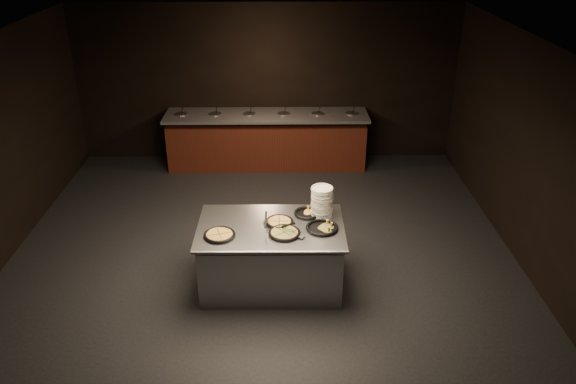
# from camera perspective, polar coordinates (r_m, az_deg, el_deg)

# --- Properties ---
(room) EXTENTS (7.02, 8.02, 2.92)m
(room) POSITION_cam_1_polar(r_m,az_deg,el_deg) (6.81, -2.92, 1.81)
(room) COLOR black
(room) RESTS_ON ground
(salad_bar) EXTENTS (3.70, 0.83, 1.18)m
(salad_bar) POSITION_cam_1_polar(r_m,az_deg,el_deg) (10.48, -2.16, 4.96)
(salad_bar) COLOR #522113
(salad_bar) RESTS_ON ground
(serving_counter) EXTENTS (1.80, 1.16, 0.86)m
(serving_counter) POSITION_cam_1_polar(r_m,az_deg,el_deg) (7.11, -1.72, -6.60)
(serving_counter) COLOR #A5A8AC
(serving_counter) RESTS_ON ground
(plate_stack) EXTENTS (0.27, 0.27, 0.38)m
(plate_stack) POSITION_cam_1_polar(r_m,az_deg,el_deg) (7.04, 3.46, -0.97)
(plate_stack) COLOR silver
(plate_stack) RESTS_ON serving_counter
(pan_veggie_whole) EXTENTS (0.38, 0.38, 0.04)m
(pan_veggie_whole) POSITION_cam_1_polar(r_m,az_deg,el_deg) (6.71, -6.98, -4.33)
(pan_veggie_whole) COLOR black
(pan_veggie_whole) RESTS_ON serving_counter
(pan_cheese_whole) EXTENTS (0.35, 0.35, 0.04)m
(pan_cheese_whole) POSITION_cam_1_polar(r_m,az_deg,el_deg) (6.92, -0.88, -3.04)
(pan_cheese_whole) COLOR black
(pan_cheese_whole) RESTS_ON serving_counter
(pan_cheese_slices_a) EXTENTS (0.34, 0.34, 0.04)m
(pan_cheese_slices_a) POSITION_cam_1_polar(r_m,az_deg,el_deg) (7.12, 1.97, -2.14)
(pan_cheese_slices_a) COLOR black
(pan_cheese_slices_a) RESTS_ON serving_counter
(pan_cheese_slices_b) EXTENTS (0.39, 0.39, 0.04)m
(pan_cheese_slices_b) POSITION_cam_1_polar(r_m,az_deg,el_deg) (6.69, -0.36, -4.17)
(pan_cheese_slices_b) COLOR black
(pan_cheese_slices_b) RESTS_ON serving_counter
(pan_veggie_slices) EXTENTS (0.40, 0.40, 0.04)m
(pan_veggie_slices) POSITION_cam_1_polar(r_m,az_deg,el_deg) (6.81, 3.49, -3.63)
(pan_veggie_slices) COLOR black
(pan_veggie_slices) RESTS_ON serving_counter
(server_left) EXTENTS (0.11, 0.35, 0.17)m
(server_left) POSITION_cam_1_polar(r_m,az_deg,el_deg) (6.84, -2.23, -2.83)
(server_left) COLOR #A5A8AC
(server_left) RESTS_ON serving_counter
(server_right) EXTENTS (0.30, 0.25, 0.17)m
(server_right) POSITION_cam_1_polar(r_m,az_deg,el_deg) (6.67, 0.36, -3.68)
(server_right) COLOR #A5A8AC
(server_right) RESTS_ON serving_counter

